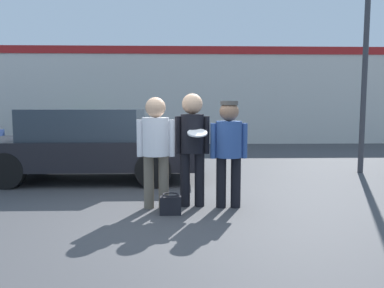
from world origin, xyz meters
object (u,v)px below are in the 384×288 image
object	(u,v)px
street_lamp	(376,17)
person_left	(156,142)
person_right	(229,144)
shrub	(84,131)
person_middle_with_frisbee	(192,139)
handbag	(171,205)
parked_car_near	(89,144)

from	to	relation	value
street_lamp	person_left	bearing A→B (deg)	-148.41
person_right	shrub	world-z (taller)	person_right
street_lamp	person_middle_with_frisbee	bearing A→B (deg)	-146.08
person_middle_with_frisbee	person_left	bearing A→B (deg)	-170.21
shrub	handbag	xyz separation A→B (m)	(3.56, -9.20, -0.44)
person_middle_with_frisbee	handbag	xyz separation A→B (m)	(-0.32, -0.43, -0.88)
person_right	shrub	bearing A→B (deg)	116.57
parked_car_near	person_left	bearing A→B (deg)	-56.03
street_lamp	shrub	size ratio (longest dim) A/B	4.88
parked_car_near	person_middle_with_frisbee	bearing A→B (deg)	-46.39
person_middle_with_frisbee	street_lamp	size ratio (longest dim) A/B	0.30
shrub	handbag	world-z (taller)	shrub
person_left	person_right	size ratio (longest dim) A/B	1.03
parked_car_near	shrub	xyz separation A→B (m)	(-1.81, 6.59, -0.15)
person_right	parked_car_near	xyz separation A→B (m)	(-2.61, 2.25, -0.22)
person_left	shrub	size ratio (longest dim) A/B	1.41
person_left	handbag	world-z (taller)	person_left
person_middle_with_frisbee	parked_car_near	distance (m)	3.01
person_left	person_right	world-z (taller)	person_left
street_lamp	shrub	distance (m)	10.43
person_left	street_lamp	size ratio (longest dim) A/B	0.29
handbag	street_lamp	bearing A→B (deg)	35.78
person_middle_with_frisbee	shrub	bearing A→B (deg)	113.88
person_right	handbag	size ratio (longest dim) A/B	5.33
person_middle_with_frisbee	person_right	bearing A→B (deg)	-8.13
person_middle_with_frisbee	shrub	xyz separation A→B (m)	(-3.88, 8.76, -0.44)
person_middle_with_frisbee	parked_car_near	bearing A→B (deg)	133.61
person_left	parked_car_near	size ratio (longest dim) A/B	0.38
shrub	handbag	bearing A→B (deg)	-68.84
parked_car_near	shrub	size ratio (longest dim) A/B	3.72
person_middle_with_frisbee	shrub	size ratio (longest dim) A/B	1.46
handbag	person_right	bearing A→B (deg)	22.35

